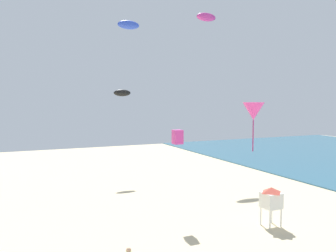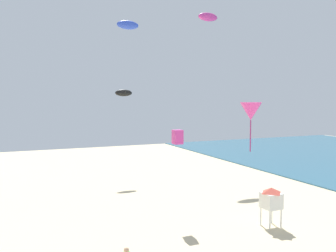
{
  "view_description": "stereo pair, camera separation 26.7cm",
  "coord_description": "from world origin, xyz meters",
  "px_view_note": "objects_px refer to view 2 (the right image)",
  "views": [
    {
      "loc": [
        -7.71,
        -1.03,
        8.13
      ],
      "look_at": [
        2.28,
        21.1,
        6.39
      ],
      "focal_mm": 37.74,
      "sensor_mm": 36.0,
      "label": 1
    },
    {
      "loc": [
        -7.47,
        -1.14,
        8.13
      ],
      "look_at": [
        2.28,
        21.1,
        6.39
      ],
      "focal_mm": 37.74,
      "sensor_mm": 36.0,
      "label": 2
    }
  ],
  "objects_px": {
    "kite_magenta_box": "(178,137)",
    "kite_blue_parafoil": "(128,25)",
    "lifeguard_stand": "(271,198)",
    "kite_magenta_parafoil": "(208,17)",
    "kite_magenta_delta": "(251,111)",
    "kite_black_parafoil": "(124,93)"
  },
  "relations": [
    {
      "from": "lifeguard_stand",
      "to": "kite_black_parafoil",
      "type": "xyz_separation_m",
      "value": [
        -4.27,
        18.65,
        7.12
      ]
    },
    {
      "from": "kite_magenta_parafoil",
      "to": "kite_blue_parafoil",
      "type": "relative_size",
      "value": 1.96
    },
    {
      "from": "kite_magenta_delta",
      "to": "kite_blue_parafoil",
      "type": "relative_size",
      "value": 1.53
    },
    {
      "from": "kite_magenta_parafoil",
      "to": "kite_blue_parafoil",
      "type": "height_order",
      "value": "kite_magenta_parafoil"
    },
    {
      "from": "kite_magenta_delta",
      "to": "lifeguard_stand",
      "type": "bearing_deg",
      "value": 44.41
    },
    {
      "from": "lifeguard_stand",
      "to": "kite_black_parafoil",
      "type": "height_order",
      "value": "kite_black_parafoil"
    },
    {
      "from": "kite_black_parafoil",
      "to": "kite_magenta_delta",
      "type": "bearing_deg",
      "value": -95.03
    },
    {
      "from": "kite_magenta_parafoil",
      "to": "kite_magenta_box",
      "type": "bearing_deg",
      "value": -126.53
    },
    {
      "from": "lifeguard_stand",
      "to": "kite_magenta_parafoil",
      "type": "xyz_separation_m",
      "value": [
        5.84,
        18.42,
        15.96
      ]
    },
    {
      "from": "lifeguard_stand",
      "to": "kite_magenta_delta",
      "type": "relative_size",
      "value": 1.3
    },
    {
      "from": "kite_magenta_parafoil",
      "to": "kite_magenta_delta",
      "type": "bearing_deg",
      "value": -116.43
    },
    {
      "from": "kite_magenta_parafoil",
      "to": "kite_magenta_delta",
      "type": "xyz_separation_m",
      "value": [
        -12.31,
        -24.76,
        -10.09
      ]
    },
    {
      "from": "kite_magenta_delta",
      "to": "kite_black_parafoil",
      "type": "xyz_separation_m",
      "value": [
        2.2,
        24.99,
        1.25
      ]
    },
    {
      "from": "kite_black_parafoil",
      "to": "kite_blue_parafoil",
      "type": "height_order",
      "value": "kite_blue_parafoil"
    },
    {
      "from": "kite_magenta_box",
      "to": "kite_blue_parafoil",
      "type": "bearing_deg",
      "value": -150.11
    },
    {
      "from": "lifeguard_stand",
      "to": "kite_magenta_delta",
      "type": "bearing_deg",
      "value": -113.13
    },
    {
      "from": "kite_magenta_box",
      "to": "kite_magenta_delta",
      "type": "xyz_separation_m",
      "value": [
        -1.74,
        -10.49,
        2.08
      ]
    },
    {
      "from": "kite_magenta_delta",
      "to": "kite_black_parafoil",
      "type": "relative_size",
      "value": 1.05
    },
    {
      "from": "kite_black_parafoil",
      "to": "kite_blue_parafoil",
      "type": "distance_m",
      "value": 17.95
    },
    {
      "from": "lifeguard_stand",
      "to": "kite_black_parafoil",
      "type": "bearing_deg",
      "value": 125.37
    },
    {
      "from": "kite_magenta_parafoil",
      "to": "lifeguard_stand",
      "type": "bearing_deg",
      "value": -107.58
    },
    {
      "from": "lifeguard_stand",
      "to": "kite_magenta_parafoil",
      "type": "distance_m",
      "value": 25.06
    }
  ]
}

